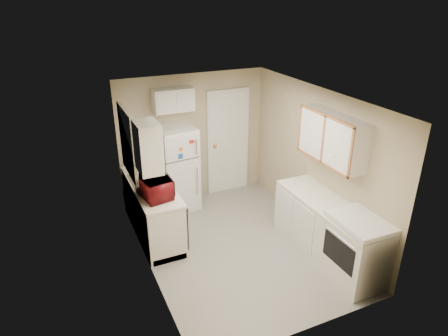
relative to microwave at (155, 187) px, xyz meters
name	(u,v)px	position (x,y,z in m)	size (l,w,h in m)	color
floor	(237,245)	(1.14, -0.48, -1.05)	(3.80, 3.80, 0.00)	#A9A59D
ceiling	(239,98)	(1.14, -0.48, 1.35)	(3.80, 3.80, 0.00)	white
wall_left	(144,196)	(-0.26, -0.48, 0.15)	(3.80, 3.80, 0.00)	tan
wall_right	(316,162)	(2.54, -0.48, 0.15)	(3.80, 3.80, 0.00)	tan
wall_back	(193,138)	(1.14, 1.42, 0.15)	(2.80, 2.80, 0.00)	tan
wall_front	(315,247)	(1.14, -2.38, 0.15)	(2.80, 2.80, 0.00)	tan
left_counter	(153,209)	(0.04, 0.42, -0.60)	(0.60, 1.80, 0.90)	silver
dishwasher	(181,221)	(0.33, -0.18, -0.56)	(0.03, 0.58, 0.72)	black
sink	(149,183)	(0.04, 0.57, -0.19)	(0.54, 0.74, 0.16)	gray
microwave	(155,187)	(0.00, 0.00, 0.00)	(0.32, 0.57, 0.38)	maroon
soap_bottle	(140,168)	(-0.01, 0.92, -0.05)	(0.08, 0.08, 0.17)	silver
window_blinds	(128,143)	(-0.22, 0.57, 0.55)	(0.10, 0.98, 1.08)	silver
upper_cabinet_left	(148,147)	(-0.11, -0.26, 0.75)	(0.30, 0.45, 0.70)	silver
refrigerator	(177,169)	(0.69, 1.09, -0.27)	(0.64, 0.62, 1.56)	white
cabinet_over_fridge	(173,100)	(0.74, 1.27, 0.95)	(0.70, 0.30, 0.40)	silver
interior_door	(228,142)	(1.84, 1.38, -0.03)	(0.86, 0.06, 2.08)	white
right_counter	(327,231)	(2.24, -1.28, -0.60)	(0.60, 2.00, 0.90)	silver
stove	(358,250)	(2.29, -1.88, -0.56)	(0.66, 0.81, 0.99)	white
upper_cabinet_right	(332,138)	(2.39, -0.98, 0.75)	(0.30, 1.20, 0.70)	silver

